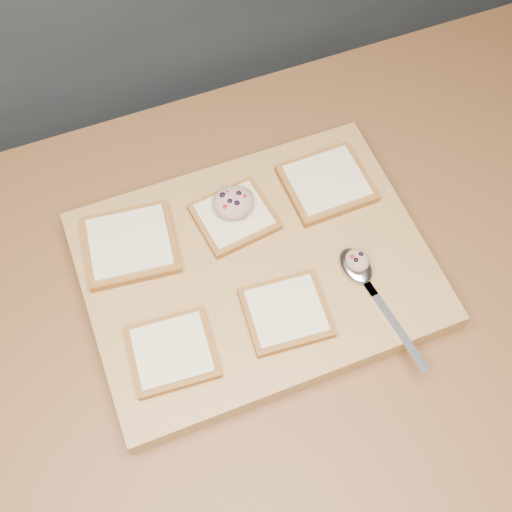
{
  "coord_description": "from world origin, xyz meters",
  "views": [
    {
      "loc": [
        -0.15,
        -0.36,
        1.75
      ],
      "look_at": [
        0.01,
        0.03,
        0.96
      ],
      "focal_mm": 45.0,
      "sensor_mm": 36.0,
      "label": 1
    }
  ],
  "objects": [
    {
      "name": "island_counter",
      "position": [
        0.0,
        0.0,
        0.45
      ],
      "size": [
        2.0,
        0.8,
        0.9
      ],
      "color": "slate",
      "rests_on": "ground"
    },
    {
      "name": "spoon_salad",
      "position": [
        0.14,
        -0.02,
        0.96
      ],
      "size": [
        0.03,
        0.04,
        0.02
      ],
      "color": "tan",
      "rests_on": "spoon"
    },
    {
      "name": "bread_near_center",
      "position": [
        0.02,
        -0.06,
        0.95
      ],
      "size": [
        0.12,
        0.11,
        0.02
      ],
      "color": "#A4672A",
      "rests_on": "cutting_board"
    },
    {
      "name": "tuna_salad_dollop",
      "position": [
        0.01,
        0.12,
        0.97
      ],
      "size": [
        0.06,
        0.06,
        0.03
      ],
      "color": "tan",
      "rests_on": "bread_far_center"
    },
    {
      "name": "ground",
      "position": [
        0.0,
        0.0,
        0.0
      ],
      "size": [
        4.0,
        4.0,
        0.0
      ],
      "primitive_type": "plane",
      "color": "#515459",
      "rests_on": "ground"
    },
    {
      "name": "bread_far_right",
      "position": [
        0.16,
        0.12,
        0.95
      ],
      "size": [
        0.13,
        0.12,
        0.02
      ],
      "color": "#A4672A",
      "rests_on": "cutting_board"
    },
    {
      "name": "bread_far_center",
      "position": [
        0.0,
        0.11,
        0.95
      ],
      "size": [
        0.12,
        0.11,
        0.02
      ],
      "color": "#A4672A",
      "rests_on": "cutting_board"
    },
    {
      "name": "bread_far_left",
      "position": [
        -0.15,
        0.12,
        0.95
      ],
      "size": [
        0.14,
        0.13,
        0.02
      ],
      "color": "#A4672A",
      "rests_on": "cutting_board"
    },
    {
      "name": "bread_near_left",
      "position": [
        -0.15,
        -0.05,
        0.95
      ],
      "size": [
        0.12,
        0.11,
        0.02
      ],
      "color": "#A4672A",
      "rests_on": "cutting_board"
    },
    {
      "name": "cutting_board",
      "position": [
        0.01,
        0.03,
        0.92
      ],
      "size": [
        0.49,
        0.37,
        0.04
      ],
      "primitive_type": "cube",
      "color": "tan",
      "rests_on": "island_counter"
    },
    {
      "name": "spoon",
      "position": [
        0.14,
        -0.04,
        0.94
      ],
      "size": [
        0.05,
        0.21,
        0.01
      ],
      "color": "silver",
      "rests_on": "cutting_board"
    }
  ]
}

